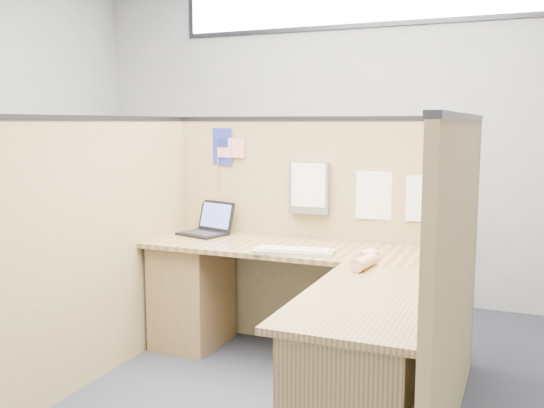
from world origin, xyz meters
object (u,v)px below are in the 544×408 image
at_px(laptop, 206,226).
at_px(mouse, 370,257).
at_px(l_desk, 303,322).
at_px(keyboard, 294,251).

relative_size(laptop, mouse, 3.62).
relative_size(l_desk, mouse, 19.44).
xyz_separation_m(l_desk, keyboard, (-0.13, 0.19, 0.35)).
height_order(keyboard, mouse, mouse).
xyz_separation_m(l_desk, mouse, (0.32, 0.19, 0.36)).
bearing_deg(laptop, mouse, -0.51).
bearing_deg(l_desk, keyboard, 124.33).
xyz_separation_m(l_desk, laptop, (-0.91, 0.56, 0.39)).
distance_m(keyboard, mouse, 0.45).
bearing_deg(laptop, l_desk, -15.39).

